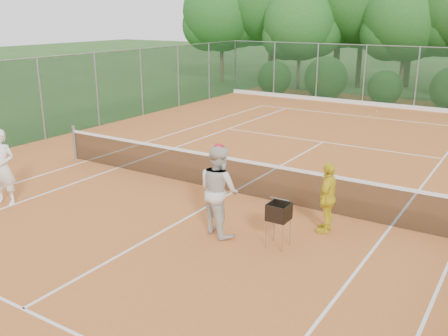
# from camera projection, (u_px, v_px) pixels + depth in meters

# --- Properties ---
(ground) EXTENTS (120.00, 120.00, 0.00)m
(ground) POSITION_uv_depth(u_px,v_px,m) (232.00, 193.00, 13.12)
(ground) COLOR #264A1A
(ground) RESTS_ON ground
(clay_court) EXTENTS (18.00, 36.00, 0.02)m
(clay_court) POSITION_uv_depth(u_px,v_px,m) (232.00, 193.00, 13.12)
(clay_court) COLOR #BD672B
(clay_court) RESTS_ON ground
(tennis_net) EXTENTS (11.97, 0.10, 1.10)m
(tennis_net) POSITION_uv_depth(u_px,v_px,m) (232.00, 174.00, 12.96)
(tennis_net) COLOR gray
(tennis_net) RESTS_ON clay_court
(player_white) EXTENTS (0.80, 0.67, 1.88)m
(player_white) POSITION_uv_depth(u_px,v_px,m) (2.00, 167.00, 12.09)
(player_white) COLOR white
(player_white) RESTS_ON clay_court
(player_center_grp) EXTENTS (1.15, 1.03, 1.98)m
(player_center_grp) POSITION_uv_depth(u_px,v_px,m) (219.00, 190.00, 10.43)
(player_center_grp) COLOR beige
(player_center_grp) RESTS_ON clay_court
(player_yellow) EXTENTS (0.46, 0.94, 1.55)m
(player_yellow) POSITION_uv_depth(u_px,v_px,m) (328.00, 198.00, 10.57)
(player_yellow) COLOR gold
(player_yellow) RESTS_ON clay_court
(ball_hopper) EXTENTS (0.40, 0.40, 0.93)m
(ball_hopper) POSITION_uv_depth(u_px,v_px,m) (279.00, 213.00, 9.88)
(ball_hopper) COLOR gray
(ball_hopper) RESTS_ON clay_court
(stray_ball_a) EXTENTS (0.07, 0.07, 0.07)m
(stray_ball_a) POSITION_uv_depth(u_px,v_px,m) (370.00, 116.00, 22.73)
(stray_ball_a) COLOR yellow
(stray_ball_a) RESTS_ON clay_court
(stray_ball_b) EXTENTS (0.07, 0.07, 0.07)m
(stray_ball_b) POSITION_uv_depth(u_px,v_px,m) (377.00, 111.00, 23.86)
(stray_ball_b) COLOR #CED631
(stray_ball_b) RESTS_ON clay_court
(court_markings) EXTENTS (11.03, 23.83, 0.01)m
(court_markings) POSITION_uv_depth(u_px,v_px,m) (232.00, 193.00, 13.11)
(court_markings) COLOR white
(court_markings) RESTS_ON clay_court
(fence_back) EXTENTS (18.07, 0.07, 3.00)m
(fence_back) POSITION_uv_depth(u_px,v_px,m) (390.00, 77.00, 24.77)
(fence_back) COLOR #19381E
(fence_back) RESTS_ON clay_court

